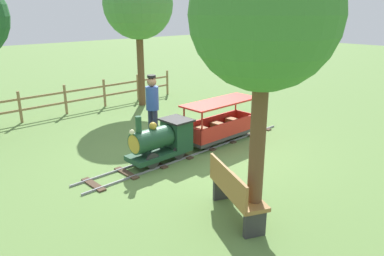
{
  "coord_description": "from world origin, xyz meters",
  "views": [
    {
      "loc": [
        -5.61,
        5.36,
        3.04
      ],
      "look_at": [
        0.0,
        0.06,
        0.55
      ],
      "focal_mm": 34.29,
      "sensor_mm": 36.0,
      "label": 1
    }
  ],
  "objects": [
    {
      "name": "oak_tree_near",
      "position": [
        -2.83,
        1.51,
        2.96
      ],
      "size": [
        1.89,
        1.89,
        3.93
      ],
      "color": "brown",
      "rests_on": "ground_plane"
    },
    {
      "name": "park_bench",
      "position": [
        -2.44,
        1.47,
        0.42
      ],
      "size": [
        1.35,
        0.91,
        0.82
      ],
      "color": "olive",
      "rests_on": "ground_plane"
    },
    {
      "name": "passenger_car",
      "position": [
        0.0,
        -0.86,
        0.43
      ],
      "size": [
        0.73,
        2.0,
        0.97
      ],
      "color": "#3F3F3F",
      "rests_on": "ground_plane"
    },
    {
      "name": "conductor_person",
      "position": [
        1.11,
        0.29,
        0.96
      ],
      "size": [
        0.3,
        0.3,
        1.62
      ],
      "color": "#282D47",
      "rests_on": "ground_plane"
    },
    {
      "name": "fence_section",
      "position": [
        4.93,
        0.04,
        0.48
      ],
      "size": [
        0.08,
        6.78,
        0.9
      ],
      "color": "#93754C",
      "rests_on": "ground_plane"
    },
    {
      "name": "ground_plane",
      "position": [
        0.0,
        0.0,
        0.0
      ],
      "size": [
        60.0,
        60.0,
        0.0
      ],
      "primitive_type": "plane",
      "color": "#608442"
    },
    {
      "name": "locomotive",
      "position": [
        0.0,
        0.91,
        0.49
      ],
      "size": [
        0.63,
        1.45,
        1.06
      ],
      "color": "#1E472D",
      "rests_on": "ground_plane"
    },
    {
      "name": "oak_tree_distant",
      "position": [
        4.24,
        -1.64,
        3.2
      ],
      "size": [
        2.18,
        2.18,
        4.31
      ],
      "color": "brown",
      "rests_on": "ground_plane"
    },
    {
      "name": "track",
      "position": [
        0.0,
        0.04,
        0.02
      ],
      "size": [
        0.67,
        5.7,
        0.04
      ],
      "color": "gray",
      "rests_on": "ground_plane"
    }
  ]
}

